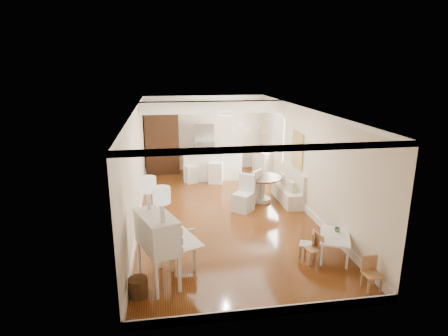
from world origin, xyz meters
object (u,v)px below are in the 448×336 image
object	(u,v)px
bar_stool_right	(216,167)
fridge	(214,148)
slip_chair_near	(243,193)
secretary_bureau	(158,249)
dining_table	(262,189)
slip_chair_far	(251,185)
bar_stool_left	(191,169)
gustavian_armchair	(183,243)
pantry_cabinet	(162,142)
breakfast_counter	(212,165)
kids_table	(334,246)
sideboard	(263,163)
kids_chair_b	(306,244)
kids_chair_c	(372,274)
wicker_basket	(138,287)
kids_chair_a	(313,249)

from	to	relation	value
bar_stool_right	fridge	bearing A→B (deg)	98.59
slip_chair_near	secretary_bureau	bearing A→B (deg)	-84.84
dining_table	slip_chair_near	size ratio (longest dim) A/B	1.09
slip_chair_far	bar_stool_left	distance (m)	2.64
secretary_bureau	gustavian_armchair	bearing A→B (deg)	27.71
secretary_bureau	pantry_cabinet	xyz separation A→B (m)	(0.10, 7.39, 0.48)
dining_table	breakfast_counter	size ratio (longest dim) A/B	0.54
breakfast_counter	bar_stool_right	bearing A→B (deg)	-82.54
kids_table	pantry_cabinet	distance (m)	7.87
kids_table	breakfast_counter	bearing A→B (deg)	106.93
dining_table	sideboard	xyz separation A→B (m)	(0.73, 2.68, 0.07)
slip_chair_near	bar_stool_right	size ratio (longest dim) A/B	0.88
secretary_bureau	kids_chair_b	size ratio (longest dim) A/B	2.27
kids_chair_c	breakfast_counter	xyz separation A→B (m)	(-1.95, 7.13, 0.21)
kids_chair_b	slip_chair_far	bearing A→B (deg)	-148.54
gustavian_armchair	slip_chair_near	world-z (taller)	slip_chair_near
bar_stool_left	sideboard	size ratio (longest dim) A/B	1.01
dining_table	bar_stool_left	size ratio (longest dim) A/B	1.17
slip_chair_near	sideboard	size ratio (longest dim) A/B	1.08
kids_table	slip_chair_far	bearing A→B (deg)	105.49
breakfast_counter	fridge	distance (m)	1.14
kids_chair_b	sideboard	size ratio (longest dim) A/B	0.63
dining_table	slip_chair_near	distance (m)	0.97
sideboard	wicker_basket	bearing A→B (deg)	-134.29
pantry_cabinet	fridge	bearing A→B (deg)	-0.90
slip_chair_near	pantry_cabinet	world-z (taller)	pantry_cabinet
kids_chair_b	breakfast_counter	distance (m)	5.95
slip_chair_far	pantry_cabinet	size ratio (longest dim) A/B	0.42
gustavian_armchair	slip_chair_far	size ratio (longest dim) A/B	1.00
secretary_bureau	kids_chair_b	world-z (taller)	secretary_bureau
secretary_bureau	slip_chair_near	size ratio (longest dim) A/B	1.33
pantry_cabinet	fridge	world-z (taller)	pantry_cabinet
bar_stool_left	fridge	distance (m)	1.72
kids_chair_c	slip_chair_near	xyz separation A→B (m)	(-1.49, 4.02, 0.20)
bar_stool_right	kids_chair_b	bearing A→B (deg)	-63.67
kids_chair_b	bar_stool_left	size ratio (longest dim) A/B	0.63
breakfast_counter	pantry_cabinet	world-z (taller)	pantry_cabinet
secretary_bureau	kids_chair_a	distance (m)	3.11
breakfast_counter	kids_chair_a	bearing A→B (deg)	-78.11
kids_chair_c	bar_stool_left	bearing A→B (deg)	111.80
dining_table	bar_stool_right	size ratio (longest dim) A/B	0.96
gustavian_armchair	kids_chair_a	xyz separation A→B (m)	(2.60, -0.30, -0.18)
kids_chair_a	slip_chair_far	distance (m)	3.70
kids_chair_a	bar_stool_left	bearing A→B (deg)	-169.54
breakfast_counter	sideboard	distance (m)	1.92
sideboard	kids_table	bearing A→B (deg)	-104.86
breakfast_counter	bar_stool_left	bearing A→B (deg)	-158.94
kids_chair_c	bar_stool_right	world-z (taller)	bar_stool_right
gustavian_armchair	slip_chair_far	bearing A→B (deg)	-26.99
wicker_basket	kids_chair_a	xyz separation A→B (m)	(3.43, 0.62, 0.14)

